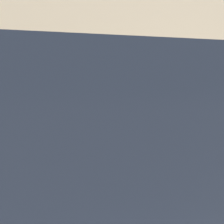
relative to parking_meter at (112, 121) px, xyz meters
The scene contains 3 objects.
sidewalk 1.63m from the parking_meter, 107.70° to the left, with size 24.00×2.80×0.13m.
building_facade 4.06m from the parking_meter, 95.41° to the left, with size 24.00×0.30×5.35m.
parking_meter is the anchor object (origin of this frame).
Camera 1 is at (-0.09, -1.71, 1.62)m, focal length 35.00 mm.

